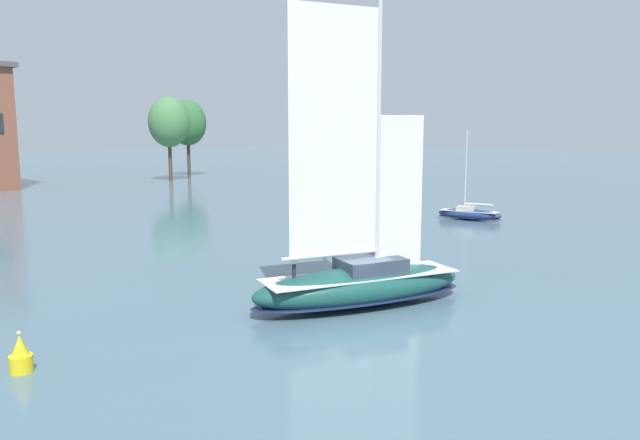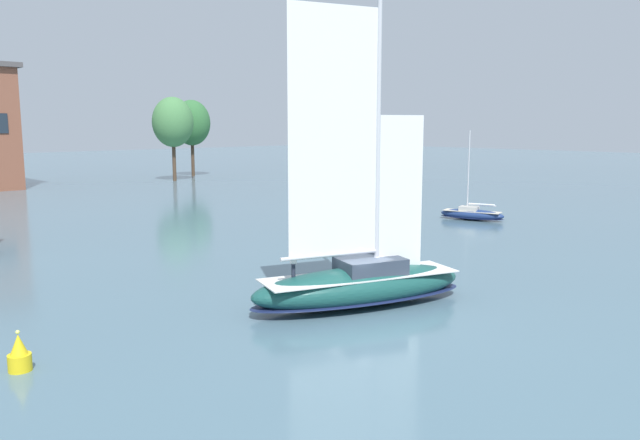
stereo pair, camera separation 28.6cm
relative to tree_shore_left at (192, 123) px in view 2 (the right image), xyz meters
The scene contains 8 objects.
ground_plane 87.18m from the tree_shore_left, 116.70° to the right, with size 400.00×400.00×0.00m, color slate.
tree_shore_left is the anchor object (origin of this frame).
tree_shore_center 9.98m from the tree_shore_left, 140.07° to the right, with size 6.73×6.73×13.86m.
sailboat_main 87.04m from the tree_shore_left, 116.69° to the right, with size 12.39×7.11×16.41m.
sailboat_moored_near_marina 37.22m from the tree_shore_left, 89.67° to the right, with size 4.78×6.45×8.83m.
sailboat_moored_mid_channel 66.33m from the tree_shore_left, 98.13° to the right, with size 3.49×6.60×8.75m.
sailboat_moored_far_slip 49.85m from the tree_shore_left, 93.73° to the right, with size 5.57×6.65×9.41m.
channel_buoy 92.80m from the tree_shore_left, 126.33° to the right, with size 0.87×0.87×1.61m.
Camera 2 is at (-23.13, -21.21, 9.25)m, focal length 35.00 mm.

